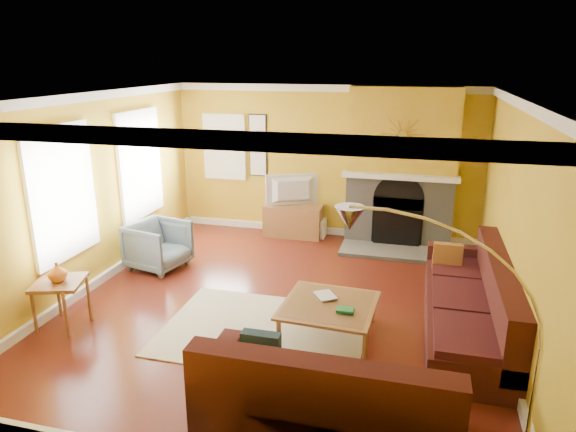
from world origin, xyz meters
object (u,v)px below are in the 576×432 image
(coffee_table, at_px, (329,319))
(arc_lamp, at_px, (444,366))
(side_table, at_px, (62,304))
(sectional_sofa, at_px, (380,309))
(media_console, at_px, (293,221))
(armchair, at_px, (158,245))

(coffee_table, relative_size, arc_lamp, 0.48)
(side_table, bearing_deg, sectional_sofa, 8.03)
(sectional_sofa, distance_m, media_console, 3.90)
(coffee_table, relative_size, media_console, 1.01)
(armchair, relative_size, side_table, 1.34)
(sectional_sofa, xyz_separation_m, coffee_table, (-0.59, 0.07, -0.24))
(coffee_table, distance_m, side_table, 3.21)
(armchair, bearing_deg, coffee_table, -102.44)
(sectional_sofa, height_order, side_table, sectional_sofa)
(media_console, xyz_separation_m, arc_lamp, (2.42, -5.42, 0.80))
(media_console, relative_size, side_table, 1.74)
(media_console, distance_m, arc_lamp, 5.99)
(armchair, height_order, side_table, armchair)
(sectional_sofa, distance_m, coffee_table, 0.64)
(sectional_sofa, relative_size, side_table, 6.61)
(sectional_sofa, xyz_separation_m, arc_lamp, (0.58, -1.99, 0.64))
(media_console, xyz_separation_m, armchair, (-1.66, -1.99, 0.08))
(media_console, xyz_separation_m, side_table, (-1.89, -3.96, 0.01))
(sectional_sofa, distance_m, arc_lamp, 2.17)
(armchair, relative_size, arc_lamp, 0.37)
(media_console, relative_size, armchair, 1.30)
(arc_lamp, bearing_deg, side_table, 161.30)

